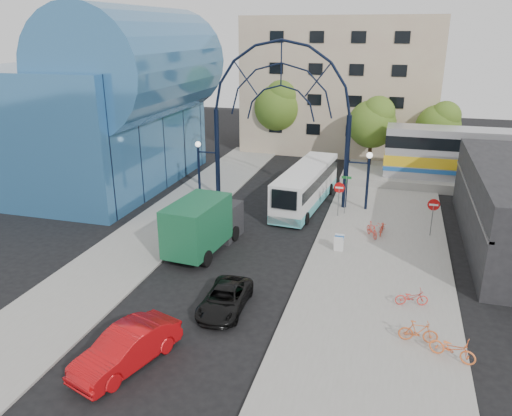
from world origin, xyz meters
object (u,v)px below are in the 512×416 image
(tree_north_c, at_px, (440,124))
(city_bus, at_px, (306,186))
(bike_far_c, at_px, (453,348))
(bike_near_b, at_px, (372,230))
(black_suv, at_px, (225,299))
(tree_north_b, at_px, (279,104))
(tree_north_a, at_px, (373,121))
(bike_far_b, at_px, (418,332))
(green_truck, at_px, (204,224))
(stop_sign, at_px, (339,191))
(bike_near_a, at_px, (382,227))
(sandwich_board, at_px, (339,241))
(street_name_sign, at_px, (346,187))
(red_sedan, at_px, (126,348))
(do_not_enter_sign, at_px, (433,208))
(bike_far_a, at_px, (412,297))
(gateway_arch, at_px, (281,90))

(tree_north_c, relative_size, city_bus, 0.60)
(bike_far_c, bearing_deg, bike_near_b, 38.58)
(city_bus, relative_size, black_suv, 2.62)
(tree_north_b, height_order, bike_far_c, tree_north_b)
(tree_north_a, distance_m, bike_far_b, 28.88)
(green_truck, bearing_deg, bike_near_b, 30.42)
(black_suv, bearing_deg, bike_near_b, 58.35)
(stop_sign, distance_m, bike_near_a, 4.32)
(stop_sign, height_order, sandwich_board, stop_sign)
(street_name_sign, bearing_deg, red_sedan, -107.95)
(tree_north_a, distance_m, green_truck, 23.46)
(tree_north_a, xyz_separation_m, tree_north_b, (-10.00, 4.00, 0.66))
(do_not_enter_sign, xyz_separation_m, red_sedan, (-12.17, -17.07, -1.19))
(do_not_enter_sign, relative_size, black_suv, 0.60)
(bike_near_a, relative_size, bike_far_a, 1.04)
(tree_north_b, xyz_separation_m, black_suv, (5.06, -31.96, -4.69))
(tree_north_c, distance_m, black_suv, 32.11)
(tree_north_c, distance_m, bike_far_c, 31.42)
(street_name_sign, xyz_separation_m, black_suv, (-4.02, -14.64, -1.55))
(sandwich_board, bearing_deg, do_not_enter_sign, 36.68)
(black_suv, bearing_deg, bike_far_c, -8.70)
(street_name_sign, height_order, bike_near_a, street_name_sign)
(street_name_sign, height_order, black_suv, street_name_sign)
(tree_north_a, distance_m, bike_far_a, 25.86)
(gateway_arch, distance_m, stop_sign, 8.37)
(black_suv, bearing_deg, bike_far_a, 15.60)
(tree_north_c, height_order, red_sedan, tree_north_c)
(gateway_arch, bearing_deg, stop_sign, -22.63)
(stop_sign, xyz_separation_m, do_not_enter_sign, (6.20, -2.00, -0.02))
(black_suv, xyz_separation_m, red_sedan, (-2.36, -5.03, 0.21))
(do_not_enter_sign, height_order, bike_far_c, do_not_enter_sign)
(city_bus, bearing_deg, bike_far_a, -54.89)
(black_suv, bearing_deg, bike_near_a, 57.60)
(street_name_sign, height_order, bike_far_a, street_name_sign)
(bike_near_b, bearing_deg, black_suv, -146.83)
(do_not_enter_sign, bearing_deg, bike_near_b, -160.96)
(tree_north_c, relative_size, green_truck, 0.96)
(tree_north_b, bearing_deg, street_name_sign, -62.35)
(stop_sign, bearing_deg, bike_near_b, -51.62)
(gateway_arch, height_order, do_not_enter_sign, gateway_arch)
(street_name_sign, relative_size, green_truck, 0.41)
(tree_north_b, bearing_deg, bike_far_c, -65.42)
(bike_near_b, bearing_deg, bike_far_b, -103.74)
(bike_near_a, bearing_deg, bike_far_b, -75.66)
(street_name_sign, height_order, city_bus, city_bus)
(sandwich_board, xyz_separation_m, black_suv, (-4.42, -8.01, -0.16))
(tree_north_c, bearing_deg, street_name_sign, -114.31)
(black_suv, relative_size, red_sedan, 0.87)
(street_name_sign, bearing_deg, city_bus, 155.91)
(stop_sign, distance_m, red_sedan, 20.02)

